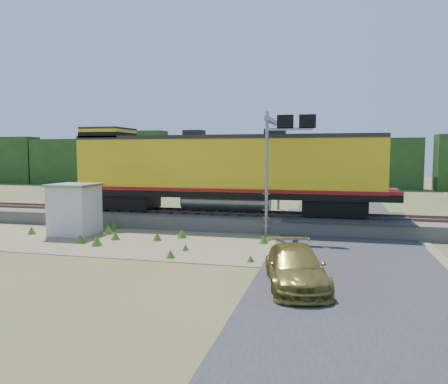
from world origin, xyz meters
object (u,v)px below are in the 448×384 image
(locomotive, at_px, (221,169))
(car, at_px, (296,267))
(shed, at_px, (75,209))
(signal_gantry, at_px, (278,143))

(locomotive, distance_m, car, 13.16)
(locomotive, relative_size, shed, 7.13)
(signal_gantry, bearing_deg, locomotive, 169.68)
(shed, distance_m, car, 14.41)
(locomotive, xyz_separation_m, signal_gantry, (3.60, -0.66, 1.56))
(shed, bearing_deg, car, -28.80)
(shed, relative_size, car, 0.62)
(signal_gantry, relative_size, car, 1.48)
(locomotive, distance_m, signal_gantry, 3.98)
(shed, relative_size, signal_gantry, 0.42)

